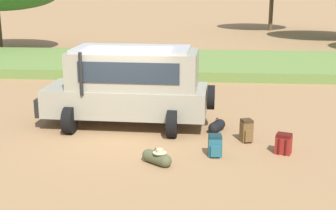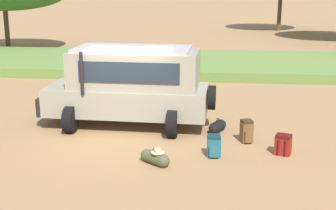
# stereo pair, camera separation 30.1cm
# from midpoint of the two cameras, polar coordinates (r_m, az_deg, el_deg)

# --- Properties ---
(ground_plane) EXTENTS (320.00, 320.00, 0.00)m
(ground_plane) POSITION_cam_midpoint_polar(r_m,az_deg,el_deg) (13.71, -5.76, -3.75)
(ground_plane) COLOR #9E754C
(grass_bank) EXTENTS (120.00, 7.00, 0.44)m
(grass_bank) POSITION_cam_midpoint_polar(r_m,az_deg,el_deg) (24.27, -1.12, 5.13)
(grass_bank) COLOR olive
(grass_bank) RESTS_ON ground_plane
(safari_vehicle) EXTENTS (5.39, 2.85, 2.44)m
(safari_vehicle) POSITION_cam_midpoint_polar(r_m,az_deg,el_deg) (14.32, -5.30, 2.47)
(safari_vehicle) COLOR gray
(safari_vehicle) RESTS_ON ground_plane
(backpack_beside_front_wheel) EXTENTS (0.36, 0.42, 0.57)m
(backpack_beside_front_wheel) POSITION_cam_midpoint_polar(r_m,az_deg,el_deg) (12.06, 5.05, -4.98)
(backpack_beside_front_wheel) COLOR #235B6B
(backpack_beside_front_wheel) RESTS_ON ground_plane
(backpack_cluster_center) EXTENTS (0.37, 0.44, 0.65)m
(backpack_cluster_center) POSITION_cam_midpoint_polar(r_m,az_deg,el_deg) (13.21, 8.91, -3.15)
(backpack_cluster_center) COLOR brown
(backpack_cluster_center) RESTS_ON ground_plane
(backpack_near_rear_wheel) EXTENTS (0.47, 0.47, 0.54)m
(backpack_near_rear_wheel) POSITION_cam_midpoint_polar(r_m,az_deg,el_deg) (12.54, 13.25, -4.63)
(backpack_near_rear_wheel) COLOR maroon
(backpack_near_rear_wheel) RESTS_ON ground_plane
(duffel_bag_low_black_case) EXTENTS (0.77, 0.66, 0.42)m
(duffel_bag_low_black_case) POSITION_cam_midpoint_polar(r_m,az_deg,el_deg) (11.56, -2.11, -6.45)
(duffel_bag_low_black_case) COLOR #4C5133
(duffel_bag_low_black_case) RESTS_ON ground_plane
(duffel_bag_soft_canvas) EXTENTS (0.52, 0.72, 0.43)m
(duffel_bag_soft_canvas) POSITION_cam_midpoint_polar(r_m,az_deg,el_deg) (14.03, 5.36, -2.58)
(duffel_bag_soft_canvas) COLOR black
(duffel_bag_soft_canvas) RESTS_ON ground_plane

